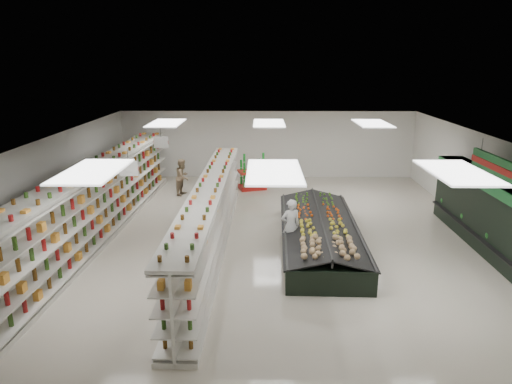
{
  "coord_description": "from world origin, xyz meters",
  "views": [
    {
      "loc": [
        -0.27,
        -13.72,
        5.51
      ],
      "look_at": [
        -0.46,
        0.54,
        1.38
      ],
      "focal_mm": 32.0,
      "sensor_mm": 36.0,
      "label": 1
    }
  ],
  "objects_px": {
    "gondola_center": "(211,219)",
    "shopper_main": "(291,226)",
    "produce_island": "(320,232)",
    "shopper_background": "(183,177)",
    "gondola_left": "(100,203)",
    "soda_endcap": "(252,173)"
  },
  "relations": [
    {
      "from": "gondola_left",
      "to": "gondola_center",
      "type": "xyz_separation_m",
      "value": [
        3.71,
        -1.01,
        -0.15
      ]
    },
    {
      "from": "soda_endcap",
      "to": "shopper_background",
      "type": "bearing_deg",
      "value": -162.89
    },
    {
      "from": "gondola_center",
      "to": "soda_endcap",
      "type": "relative_size",
      "value": 7.63
    },
    {
      "from": "gondola_left",
      "to": "shopper_background",
      "type": "distance_m",
      "value": 5.04
    },
    {
      "from": "produce_island",
      "to": "soda_endcap",
      "type": "distance_m",
      "value": 6.76
    },
    {
      "from": "gondola_center",
      "to": "shopper_background",
      "type": "distance_m",
      "value": 5.96
    },
    {
      "from": "gondola_center",
      "to": "soda_endcap",
      "type": "distance_m",
      "value": 6.67
    },
    {
      "from": "gondola_left",
      "to": "shopper_background",
      "type": "height_order",
      "value": "gondola_left"
    },
    {
      "from": "gondola_left",
      "to": "produce_island",
      "type": "xyz_separation_m",
      "value": [
        7.02,
        -0.82,
        -0.63
      ]
    },
    {
      "from": "gondola_left",
      "to": "shopper_background",
      "type": "xyz_separation_m",
      "value": [
        1.89,
        4.66,
        -0.29
      ]
    },
    {
      "from": "shopper_background",
      "to": "produce_island",
      "type": "bearing_deg",
      "value": -120.69
    },
    {
      "from": "gondola_center",
      "to": "shopper_background",
      "type": "xyz_separation_m",
      "value": [
        -1.82,
        5.67,
        -0.14
      ]
    },
    {
      "from": "gondola_center",
      "to": "produce_island",
      "type": "distance_m",
      "value": 3.35
    },
    {
      "from": "gondola_left",
      "to": "soda_endcap",
      "type": "xyz_separation_m",
      "value": [
        4.81,
        5.56,
        -0.33
      ]
    },
    {
      "from": "shopper_main",
      "to": "shopper_background",
      "type": "relative_size",
      "value": 1.06
    },
    {
      "from": "shopper_main",
      "to": "shopper_background",
      "type": "bearing_deg",
      "value": -74.03
    },
    {
      "from": "gondola_left",
      "to": "gondola_center",
      "type": "relative_size",
      "value": 1.17
    },
    {
      "from": "gondola_center",
      "to": "shopper_main",
      "type": "xyz_separation_m",
      "value": [
        2.38,
        -0.35,
        -0.1
      ]
    },
    {
      "from": "gondola_center",
      "to": "soda_endcap",
      "type": "bearing_deg",
      "value": 81.26
    },
    {
      "from": "shopper_background",
      "to": "gondola_left",
      "type": "bearing_deg",
      "value": 174.15
    },
    {
      "from": "shopper_main",
      "to": "produce_island",
      "type": "bearing_deg",
      "value": -169.0
    },
    {
      "from": "gondola_center",
      "to": "shopper_main",
      "type": "relative_size",
      "value": 7.02
    }
  ]
}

